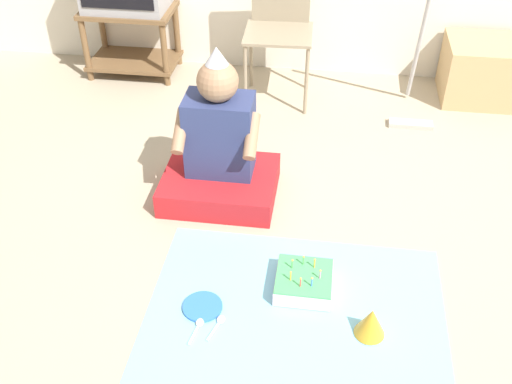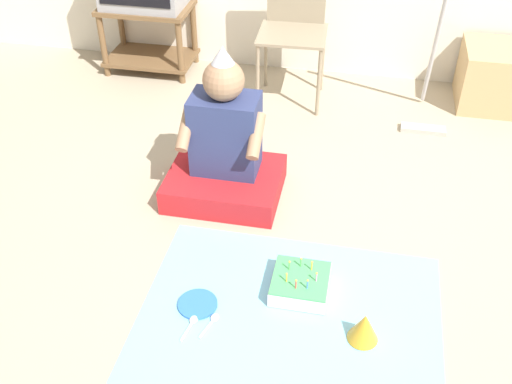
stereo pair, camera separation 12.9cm
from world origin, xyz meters
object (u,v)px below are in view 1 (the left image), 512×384
Objects in this scene: dust_mop at (419,66)px; paper_plate at (203,306)px; folding_chair at (280,18)px; cardboard_box_stack at (481,70)px; party_hat_blue at (371,322)px; birthday_cake at (304,282)px; person_seated at (220,153)px.

dust_mop is 7.09× the size of paper_plate.
dust_mop is at bearing -13.80° from folding_chair.
party_hat_blue is (-0.75, -2.20, -0.12)m from cardboard_box_stack.
dust_mop reaches higher than paper_plate.
cardboard_box_stack is 2.85× the size of paper_plate.
folding_chair is at bearing 99.92° from birthday_cake.
person_seated reaches higher than cardboard_box_stack.
person_seated is 5.99× the size of party_hat_blue.
folding_chair is 6.61× the size of party_hat_blue.
dust_mop is 4.91× the size of birthday_cake.
paper_plate is (-1.48, -2.16, -0.19)m from cardboard_box_stack.
birthday_cake is 1.44× the size of paper_plate.
dust_mop is 1.48× the size of person_seated.
party_hat_blue is (0.80, -0.88, -0.19)m from person_seated.
party_hat_blue is 0.80× the size of paper_plate.
person_seated is 4.78× the size of paper_plate.
folding_chair is at bearing 166.20° from dust_mop.
paper_plate is (0.07, -0.84, -0.25)m from person_seated.
person_seated reaches higher than birthday_cake.
dust_mop reaches higher than birthday_cake.
dust_mop reaches higher than person_seated.
paper_plate is (-1.01, -1.80, -0.36)m from dust_mop.
person_seated is (-1.08, -0.97, -0.11)m from dust_mop.
folding_chair is at bearing 81.26° from person_seated.
birthday_cake is (0.32, -1.85, -0.50)m from folding_chair.
folding_chair reaches higher than birthday_cake.
dust_mop is at bearing 60.78° from paper_plate.
person_seated is at bearing 94.94° from paper_plate.
folding_chair is 1.23m from person_seated.
folding_chair is at bearing 86.89° from paper_plate.
person_seated reaches higher than party_hat_blue.
person_seated is 1.20m from party_hat_blue.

